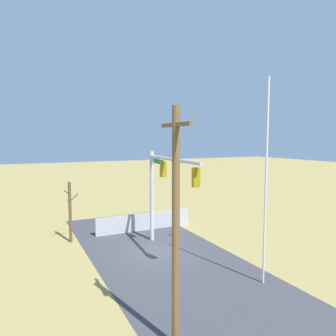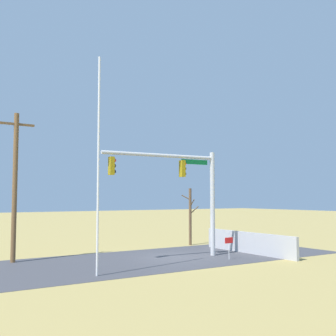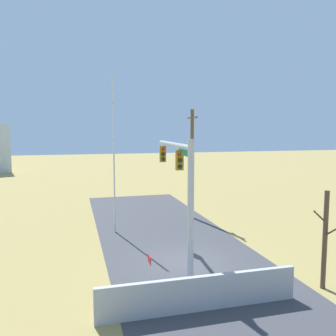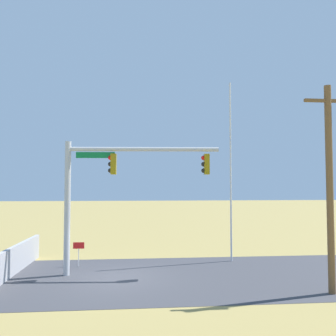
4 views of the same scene
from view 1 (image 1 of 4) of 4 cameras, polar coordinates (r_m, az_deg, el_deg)
ground_plane at (r=20.02m, az=-1.98°, el=-15.07°), size 160.00×160.00×0.00m
road_surface at (r=16.72m, az=3.97°, el=-19.31°), size 28.00×8.00×0.01m
sidewalk_corner at (r=23.11m, az=-3.91°, el=-12.25°), size 6.00×6.00×0.01m
retaining_fence at (r=24.39m, az=-4.25°, el=-9.73°), size 0.20×7.60×1.30m
signal_mast at (r=19.45m, az=-1.04°, el=-2.47°), size 7.16×0.75×6.16m
flagpole at (r=15.44m, az=17.40°, el=-2.56°), size 0.10×0.10×9.84m
utility_pole at (r=10.34m, az=1.43°, el=-10.37°), size 1.90×0.26×8.02m
bare_tree at (r=22.24m, az=-17.41°, el=-7.55°), size 1.27×1.02×4.11m
open_sign at (r=22.46m, az=1.51°, el=-10.35°), size 0.56×0.04×1.22m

